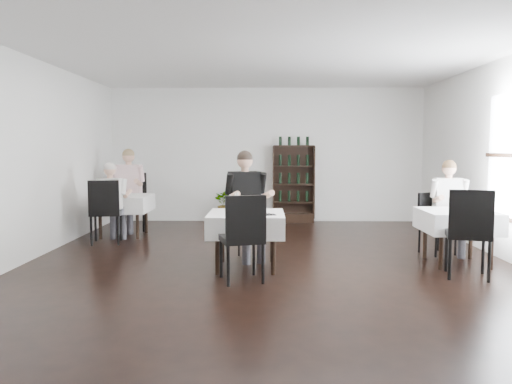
# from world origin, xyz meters

# --- Properties ---
(room_shell) EXTENTS (9.00, 9.00, 9.00)m
(room_shell) POSITION_xyz_m (0.00, 0.00, 1.50)
(room_shell) COLOR black
(room_shell) RESTS_ON ground
(wine_shelf) EXTENTS (0.90, 0.28, 1.75)m
(wine_shelf) POSITION_xyz_m (0.60, 4.31, 0.85)
(wine_shelf) COLOR black
(wine_shelf) RESTS_ON ground
(main_table) EXTENTS (1.03, 1.03, 0.77)m
(main_table) POSITION_xyz_m (-0.30, 0.00, 0.62)
(main_table) COLOR black
(main_table) RESTS_ON ground
(left_table) EXTENTS (0.98, 0.98, 0.77)m
(left_table) POSITION_xyz_m (-2.70, 2.50, 0.62)
(left_table) COLOR black
(left_table) RESTS_ON ground
(right_table) EXTENTS (0.98, 0.98, 0.77)m
(right_table) POSITION_xyz_m (2.70, 0.30, 0.62)
(right_table) COLOR black
(right_table) RESTS_ON ground
(potted_tree) EXTENTS (1.02, 0.97, 0.89)m
(potted_tree) POSITION_xyz_m (-0.80, 4.20, 0.45)
(potted_tree) COLOR #2B5C1F
(potted_tree) RESTS_ON ground
(main_chair_far) EXTENTS (0.56, 0.56, 0.92)m
(main_chair_far) POSITION_xyz_m (-0.32, 0.61, 0.53)
(main_chair_far) COLOR black
(main_chair_far) RESTS_ON ground
(main_chair_near) EXTENTS (0.62, 0.62, 1.09)m
(main_chair_near) POSITION_xyz_m (-0.31, -0.75, 0.62)
(main_chair_near) COLOR black
(main_chair_near) RESTS_ON ground
(left_chair_far) EXTENTS (0.60, 0.61, 1.15)m
(left_chair_far) POSITION_xyz_m (-2.72, 3.26, 0.66)
(left_chair_far) COLOR black
(left_chair_far) RESTS_ON ground
(left_chair_near) EXTENTS (0.59, 0.59, 1.11)m
(left_chair_near) POSITION_xyz_m (-2.79, 1.68, 0.64)
(left_chair_near) COLOR black
(left_chair_near) RESTS_ON ground
(right_chair_far) EXTENTS (0.57, 0.57, 0.95)m
(right_chair_far) POSITION_xyz_m (2.63, 1.05, 0.54)
(right_chair_far) COLOR black
(right_chair_far) RESTS_ON ground
(right_chair_near) EXTENTS (0.64, 0.64, 1.14)m
(right_chair_near) POSITION_xyz_m (2.53, -0.52, 0.65)
(right_chair_near) COLOR black
(right_chair_near) RESTS_ON ground
(diner_main) EXTENTS (0.71, 0.75, 1.62)m
(diner_main) POSITION_xyz_m (-0.31, 0.55, 0.94)
(diner_main) COLOR #424149
(diner_main) RESTS_ON ground
(diner_left_far) EXTENTS (0.62, 0.61, 1.65)m
(diner_left_far) POSITION_xyz_m (-2.75, 3.01, 0.96)
(diner_left_far) COLOR #424149
(diner_left_far) RESTS_ON ground
(diner_left_near) EXTENTS (0.55, 0.55, 1.41)m
(diner_left_near) POSITION_xyz_m (-2.73, 1.89, 0.82)
(diner_left_near) COLOR #424149
(diner_left_near) RESTS_ON ground
(diner_right_far) EXTENTS (0.56, 0.55, 1.47)m
(diner_right_far) POSITION_xyz_m (2.82, 0.94, 0.86)
(diner_right_far) COLOR #424149
(diner_right_far) RESTS_ON ground
(plate_far) EXTENTS (0.27, 0.27, 0.08)m
(plate_far) POSITION_xyz_m (-0.18, 0.16, 0.79)
(plate_far) COLOR white
(plate_far) RESTS_ON main_table
(plate_near) EXTENTS (0.34, 0.34, 0.08)m
(plate_near) POSITION_xyz_m (-0.30, -0.18, 0.79)
(plate_near) COLOR white
(plate_near) RESTS_ON main_table
(pilsner_dark) EXTENTS (0.06, 0.06, 0.26)m
(pilsner_dark) POSITION_xyz_m (-0.52, -0.04, 0.88)
(pilsner_dark) COLOR black
(pilsner_dark) RESTS_ON main_table
(pilsner_lager) EXTENTS (0.06, 0.06, 0.26)m
(pilsner_lager) POSITION_xyz_m (-0.46, 0.08, 0.88)
(pilsner_lager) COLOR gold
(pilsner_lager) RESTS_ON main_table
(coke_bottle) EXTENTS (0.07, 0.07, 0.28)m
(coke_bottle) POSITION_xyz_m (-0.43, 0.07, 0.88)
(coke_bottle) COLOR silver
(coke_bottle) RESTS_ON main_table
(napkin_cutlery) EXTENTS (0.20, 0.18, 0.02)m
(napkin_cutlery) POSITION_xyz_m (0.01, -0.22, 0.78)
(napkin_cutlery) COLOR black
(napkin_cutlery) RESTS_ON main_table
(pepper_mill) EXTENTS (0.05, 0.05, 0.11)m
(pepper_mill) POSITION_xyz_m (2.84, 0.37, 0.83)
(pepper_mill) COLOR black
(pepper_mill) RESTS_ON right_table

